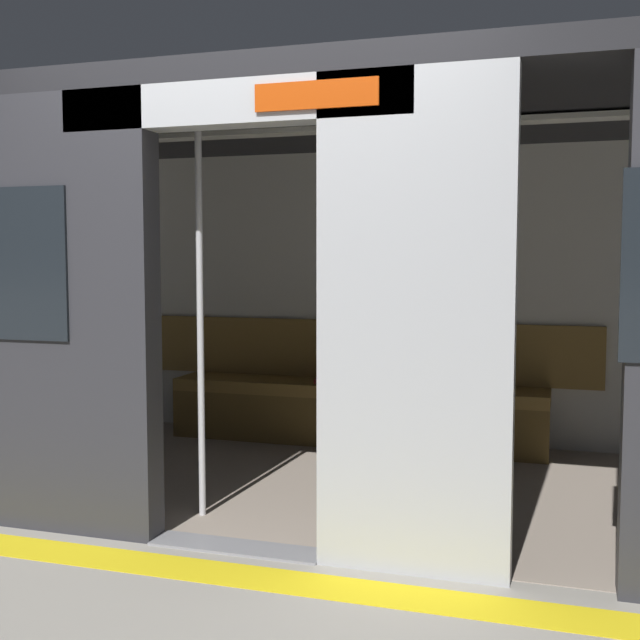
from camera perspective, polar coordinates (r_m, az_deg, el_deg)
ground_plane at (r=3.96m, az=-6.03°, el=-16.07°), size 60.00×60.00×0.00m
platform_edge_strip at (r=3.70m, az=-7.96°, el=-17.54°), size 8.00×0.24×0.01m
train_car at (r=4.81m, az=-1.21°, el=6.05°), size 6.40×2.69×2.31m
bench_seat at (r=5.86m, az=2.44°, el=-5.68°), size 2.80×0.44×0.45m
person_seated at (r=5.74m, az=3.09°, el=-2.60°), size 0.55×0.70×1.18m
handbag at (r=5.77m, az=6.85°, el=-3.95°), size 0.26×0.15×0.17m
book at (r=5.95m, az=0.38°, el=-4.34°), size 0.19×0.25×0.03m
grab_pole_door at (r=4.22m, az=-8.65°, el=0.35°), size 0.04×0.04×2.17m
grab_pole_far at (r=4.09m, az=1.52°, el=0.27°), size 0.04×0.04×2.17m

